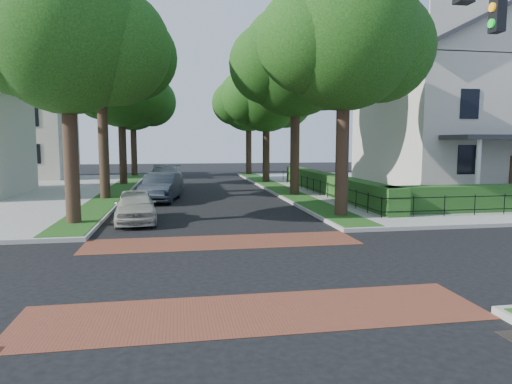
% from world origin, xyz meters
% --- Properties ---
extents(ground, '(120.00, 120.00, 0.00)m').
position_xyz_m(ground, '(0.00, 0.00, 0.00)').
color(ground, black).
rests_on(ground, ground).
extents(sidewalk_ne, '(30.00, 30.00, 0.15)m').
position_xyz_m(sidewalk_ne, '(19.50, 19.00, 0.07)').
color(sidewalk_ne, gray).
rests_on(sidewalk_ne, ground).
extents(crosswalk_far, '(9.00, 2.20, 0.01)m').
position_xyz_m(crosswalk_far, '(0.00, 3.20, 0.01)').
color(crosswalk_far, brown).
rests_on(crosswalk_far, ground).
extents(crosswalk_near, '(9.00, 2.20, 0.01)m').
position_xyz_m(crosswalk_near, '(0.00, -3.20, 0.01)').
color(crosswalk_near, brown).
rests_on(crosswalk_near, ground).
extents(grass_strip_ne, '(1.60, 29.80, 0.02)m').
position_xyz_m(grass_strip_ne, '(5.40, 19.10, 0.16)').
color(grass_strip_ne, '#244614').
rests_on(grass_strip_ne, sidewalk_ne).
extents(grass_strip_nw, '(1.60, 29.80, 0.02)m').
position_xyz_m(grass_strip_nw, '(-5.40, 19.10, 0.16)').
color(grass_strip_nw, '#244614').
rests_on(grass_strip_nw, sidewalk_nw).
extents(tree_right_near, '(7.75, 6.67, 10.66)m').
position_xyz_m(tree_right_near, '(5.60, 7.24, 7.63)').
color(tree_right_near, black).
rests_on(tree_right_near, sidewalk_ne).
extents(tree_right_mid, '(8.25, 7.09, 11.22)m').
position_xyz_m(tree_right_mid, '(5.61, 15.25, 7.99)').
color(tree_right_mid, black).
rests_on(tree_right_mid, sidewalk_ne).
extents(tree_right_far, '(7.25, 6.23, 9.74)m').
position_xyz_m(tree_right_far, '(5.60, 24.22, 6.91)').
color(tree_right_far, black).
rests_on(tree_right_far, sidewalk_ne).
extents(tree_right_back, '(7.50, 6.45, 10.20)m').
position_xyz_m(tree_right_back, '(5.60, 33.23, 7.27)').
color(tree_right_back, black).
rests_on(tree_right_back, sidewalk_ne).
extents(tree_left_near, '(7.50, 6.45, 10.20)m').
position_xyz_m(tree_left_near, '(-5.40, 7.23, 7.27)').
color(tree_left_near, black).
rests_on(tree_left_near, sidewalk_nw).
extents(tree_left_mid, '(8.00, 6.88, 11.48)m').
position_xyz_m(tree_left_mid, '(-5.39, 15.24, 8.34)').
color(tree_left_mid, black).
rests_on(tree_left_mid, sidewalk_nw).
extents(tree_left_far, '(7.00, 6.02, 9.86)m').
position_xyz_m(tree_left_far, '(-5.40, 24.22, 7.12)').
color(tree_left_far, black).
rests_on(tree_left_far, sidewalk_nw).
extents(tree_left_back, '(7.75, 6.66, 10.44)m').
position_xyz_m(tree_left_back, '(-5.40, 33.24, 7.41)').
color(tree_left_back, black).
rests_on(tree_left_back, sidewalk_nw).
extents(hedge_main_road, '(1.00, 18.00, 1.20)m').
position_xyz_m(hedge_main_road, '(7.70, 15.00, 0.75)').
color(hedge_main_road, '#244919').
rests_on(hedge_main_road, sidewalk_ne).
extents(fence_main_road, '(0.06, 18.00, 0.90)m').
position_xyz_m(fence_main_road, '(6.90, 15.00, 0.60)').
color(fence_main_road, black).
rests_on(fence_main_road, sidewalk_ne).
extents(house_victorian, '(13.00, 13.05, 12.48)m').
position_xyz_m(house_victorian, '(17.51, 15.92, 6.02)').
color(house_victorian, beige).
rests_on(house_victorian, sidewalk_ne).
extents(house_left_far, '(10.00, 9.00, 10.14)m').
position_xyz_m(house_left_far, '(-15.49, 31.99, 5.04)').
color(house_left_far, beige).
rests_on(house_left_far, sidewalk_nw).
extents(parked_car_front, '(1.96, 4.17, 1.38)m').
position_xyz_m(parked_car_front, '(-3.19, 7.55, 0.69)').
color(parked_car_front, beige).
rests_on(parked_car_front, ground).
extents(parked_car_middle, '(2.42, 4.99, 1.58)m').
position_xyz_m(parked_car_middle, '(-2.37, 14.35, 0.79)').
color(parked_car_middle, '#1D232B').
rests_on(parked_car_middle, ground).
extents(parked_car_rear, '(2.64, 5.95, 1.70)m').
position_xyz_m(parked_car_rear, '(-2.30, 19.61, 0.85)').
color(parked_car_rear, gray).
rests_on(parked_car_rear, ground).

